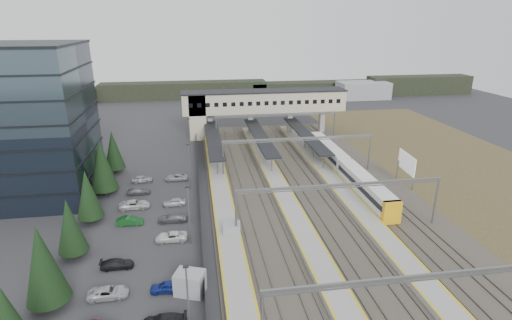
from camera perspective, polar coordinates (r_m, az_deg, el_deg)
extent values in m
plane|color=#2B2B2D|center=(61.05, -1.75, -7.40)|extent=(220.00, 220.00, 0.00)
cube|color=#34454E|center=(73.99, -32.15, 4.30)|extent=(24.00, 18.00, 24.00)
cube|color=black|center=(76.26, -31.01, -1.90)|extent=(24.30, 18.30, 0.25)
cube|color=black|center=(75.24, -31.46, 0.54)|extent=(24.30, 18.30, 0.25)
cube|color=black|center=(74.37, -31.92, 3.03)|extent=(24.30, 18.30, 0.25)
cube|color=black|center=(73.65, -32.39, 5.59)|extent=(24.30, 18.30, 0.25)
cylinder|color=black|center=(47.61, -27.28, -17.53)|extent=(0.44, 0.44, 1.20)
cone|color=black|center=(45.21, -28.17, -12.91)|extent=(4.26, 4.26, 8.20)
cylinder|color=black|center=(54.74, -24.49, -12.00)|extent=(0.44, 0.44, 1.20)
cone|color=black|center=(52.98, -25.06, -8.47)|extent=(3.54, 3.54, 6.80)
cylinder|color=black|center=(62.37, -22.43, -7.76)|extent=(0.44, 0.44, 1.20)
cone|color=black|center=(60.78, -22.90, -4.48)|extent=(3.64, 3.64, 7.00)
cylinder|color=black|center=(71.21, -20.71, -4.14)|extent=(0.44, 0.44, 1.20)
cone|color=black|center=(69.59, -21.17, -0.62)|extent=(4.42, 4.42, 8.50)
cylinder|color=black|center=(80.33, -19.39, -1.32)|extent=(0.44, 0.44, 1.20)
cone|color=black|center=(79.08, -19.71, 1.39)|extent=(3.74, 3.74, 7.20)
imported|color=#B7B7BC|center=(46.60, -20.34, -17.33)|extent=(4.18, 1.95, 1.16)
imported|color=black|center=(50.89, -19.24, -13.83)|extent=(3.83, 1.62, 1.10)
imported|color=#154F1D|center=(59.91, -17.59, -8.28)|extent=(3.74, 1.45, 1.22)
imported|color=silver|center=(64.60, -16.96, -6.09)|extent=(4.74, 2.40, 1.29)
imported|color=#53565B|center=(69.42, -16.40, -4.29)|extent=(3.91, 1.74, 1.11)
imported|color=#96979A|center=(74.25, -15.94, -2.61)|extent=(3.75, 1.73, 1.24)
imported|color=navy|center=(45.69, -12.62, -17.26)|extent=(3.60, 1.66, 1.20)
imported|color=white|center=(54.57, -12.02, -10.65)|extent=(4.25, 2.05, 1.17)
imported|color=#52565A|center=(59.21, -11.80, -8.07)|extent=(4.27, 1.84, 1.23)
imported|color=#ABACB1|center=(63.97, -11.61, -5.91)|extent=(3.62, 1.71, 1.20)
imported|color=#A1A3A6|center=(73.71, -11.31, -2.43)|extent=(4.11, 1.92, 1.14)
cylinder|color=slate|center=(37.45, -9.63, -19.85)|extent=(0.16, 0.16, 8.00)
cube|color=black|center=(35.07, -10.01, -14.78)|extent=(0.50, 0.25, 0.15)
cylinder|color=slate|center=(51.77, -9.56, -7.92)|extent=(0.16, 0.16, 8.00)
cube|color=black|center=(50.08, -9.81, -3.84)|extent=(0.50, 0.25, 0.15)
cylinder|color=slate|center=(68.29, -9.52, -1.02)|extent=(0.16, 0.16, 8.00)
cube|color=black|center=(67.02, -9.71, 2.19)|extent=(0.50, 0.25, 0.15)
cylinder|color=slate|center=(85.41, -9.49, 3.16)|extent=(0.16, 0.16, 8.00)
cube|color=black|center=(84.39, -9.64, 5.77)|extent=(0.50, 0.25, 0.15)
cube|color=#26282B|center=(64.78, -8.05, -4.97)|extent=(0.08, 90.00, 2.00)
cube|color=gray|center=(44.68, -9.42, -16.92)|extent=(3.59, 3.12, 2.51)
cube|color=gray|center=(53.98, -3.49, -10.02)|extent=(2.41, 2.06, 2.08)
cube|color=#39352D|center=(67.74, 7.87, -4.66)|extent=(34.00, 90.00, 0.20)
cube|color=#59544C|center=(65.34, -2.93, -5.26)|extent=(0.08, 90.00, 0.14)
cube|color=#59544C|center=(65.48, -1.67, -5.18)|extent=(0.08, 90.00, 0.14)
cube|color=#59544C|center=(65.82, 0.55, -5.04)|extent=(0.08, 90.00, 0.14)
cube|color=#59544C|center=(66.05, 1.78, -4.96)|extent=(0.08, 90.00, 0.14)
cube|color=#59544C|center=(66.98, 5.63, -4.69)|extent=(0.08, 90.00, 0.14)
cube|color=#59544C|center=(67.33, 6.83, -4.60)|extent=(0.08, 90.00, 0.14)
cube|color=#59544C|center=(68.03, 8.91, -4.44)|extent=(0.08, 90.00, 0.14)
cube|color=#59544C|center=(68.47, 10.06, -4.35)|extent=(0.08, 90.00, 0.14)
cube|color=#59544C|center=(70.02, 13.61, -4.07)|extent=(0.08, 90.00, 0.14)
cube|color=#59544C|center=(70.57, 14.69, -3.97)|extent=(0.08, 90.00, 0.14)
cube|color=#59544C|center=(71.59, 16.58, -3.81)|extent=(0.08, 90.00, 0.14)
cube|color=#59544C|center=(72.21, 17.62, -3.72)|extent=(0.08, 90.00, 0.14)
cube|color=#989893|center=(65.10, -4.94, -5.24)|extent=(3.20, 82.00, 0.90)
cube|color=gold|center=(64.85, -6.23, -4.94)|extent=(0.25, 82.00, 0.02)
cube|color=gold|center=(65.01, -3.67, -4.80)|extent=(0.25, 82.00, 0.02)
cube|color=#989893|center=(66.40, 3.73, -4.69)|extent=(3.20, 82.00, 0.90)
cube|color=gold|center=(65.94, 2.50, -4.41)|extent=(0.25, 82.00, 0.02)
cube|color=gold|center=(66.53, 4.96, -4.25)|extent=(0.25, 82.00, 0.02)
cube|color=#989893|center=(69.14, 11.87, -4.08)|extent=(3.20, 82.00, 0.90)
cube|color=gold|center=(68.48, 10.75, -3.82)|extent=(0.25, 82.00, 0.02)
cube|color=gold|center=(69.47, 13.01, -3.64)|extent=(0.25, 82.00, 0.02)
cube|color=black|center=(84.51, -6.10, 3.14)|extent=(3.00, 30.00, 0.25)
cube|color=slate|center=(84.55, -6.10, 3.05)|extent=(3.10, 30.00, 0.12)
cylinder|color=slate|center=(72.67, -5.50, -0.91)|extent=(0.20, 0.20, 3.10)
cylinder|color=slate|center=(78.79, -5.81, 0.72)|extent=(0.20, 0.20, 3.10)
cylinder|color=slate|center=(84.97, -6.06, 2.11)|extent=(0.20, 0.20, 3.10)
cylinder|color=slate|center=(91.19, -6.29, 3.31)|extent=(0.20, 0.20, 3.10)
cylinder|color=slate|center=(97.45, -6.49, 4.35)|extent=(0.20, 0.20, 3.10)
cube|color=black|center=(85.52, 0.61, 3.45)|extent=(3.00, 30.00, 0.25)
cube|color=slate|center=(85.56, 0.61, 3.35)|extent=(3.10, 30.00, 0.12)
cylinder|color=slate|center=(73.84, 2.26, -0.49)|extent=(0.20, 0.20, 3.10)
cylinder|color=slate|center=(79.87, 1.37, 1.08)|extent=(0.20, 0.20, 3.10)
cylinder|color=slate|center=(85.97, 0.61, 2.42)|extent=(0.20, 0.20, 3.10)
cylinder|color=slate|center=(92.13, -0.06, 3.59)|extent=(0.20, 0.20, 3.10)
cylinder|color=slate|center=(98.33, -0.64, 4.61)|extent=(0.20, 0.20, 3.10)
cube|color=black|center=(87.66, 7.08, 3.70)|extent=(3.00, 30.00, 0.25)
cube|color=slate|center=(87.70, 7.08, 3.61)|extent=(3.10, 30.00, 0.12)
cylinder|color=slate|center=(76.31, 9.65, -0.09)|extent=(0.20, 0.20, 3.10)
cylinder|color=slate|center=(82.16, 8.25, 1.40)|extent=(0.20, 0.20, 3.10)
cylinder|color=slate|center=(88.11, 7.04, 2.70)|extent=(0.20, 0.20, 3.10)
cylinder|color=slate|center=(94.12, 5.98, 3.83)|extent=(0.20, 0.20, 3.10)
cylinder|color=slate|center=(100.20, 5.05, 4.82)|extent=(0.20, 0.20, 3.10)
cube|color=tan|center=(99.43, 1.20, 8.39)|extent=(40.00, 6.00, 5.00)
cube|color=black|center=(98.97, 1.21, 9.83)|extent=(40.40, 6.40, 0.30)
cube|color=tan|center=(98.58, -8.36, 6.30)|extent=(4.00, 6.00, 11.00)
cube|color=black|center=(94.98, -9.33, 7.67)|extent=(1.00, 0.06, 1.00)
cube|color=black|center=(94.98, -8.12, 7.73)|extent=(1.00, 0.06, 1.00)
cube|color=black|center=(95.02, -6.90, 7.79)|extent=(1.00, 0.06, 1.00)
cube|color=black|center=(95.11, -5.69, 7.85)|extent=(1.00, 0.06, 1.00)
cube|color=black|center=(95.24, -4.47, 7.90)|extent=(1.00, 0.06, 1.00)
cube|color=black|center=(95.41, -3.27, 7.95)|extent=(1.00, 0.06, 1.00)
cube|color=black|center=(95.62, -2.06, 7.99)|extent=(1.00, 0.06, 1.00)
cube|color=black|center=(95.87, -0.86, 8.03)|extent=(1.00, 0.06, 1.00)
cube|color=black|center=(96.16, 0.33, 8.07)|extent=(1.00, 0.06, 1.00)
cube|color=black|center=(96.50, 1.51, 8.10)|extent=(1.00, 0.06, 1.00)
cube|color=black|center=(96.87, 2.69, 8.13)|extent=(1.00, 0.06, 1.00)
cube|color=black|center=(97.28, 3.85, 8.16)|extent=(1.00, 0.06, 1.00)
cube|color=black|center=(97.74, 5.01, 8.18)|extent=(1.00, 0.06, 1.00)
cube|color=black|center=(98.23, 6.16, 8.20)|extent=(1.00, 0.06, 1.00)
cube|color=black|center=(98.76, 7.29, 8.22)|extent=(1.00, 0.06, 1.00)
cube|color=black|center=(99.32, 8.41, 8.23)|extent=(1.00, 0.06, 1.00)
cube|color=black|center=(99.93, 9.52, 8.24)|extent=(1.00, 0.06, 1.00)
cube|color=black|center=(100.57, 10.61, 8.25)|extent=(1.00, 0.06, 1.00)
cube|color=black|center=(101.24, 11.69, 8.25)|extent=(1.00, 0.06, 1.00)
cube|color=#989893|center=(99.19, -7.42, 4.94)|extent=(1.20, 1.60, 6.00)
cube|color=#989893|center=(99.24, -6.55, 4.98)|extent=(1.20, 1.60, 6.00)
cube|color=#989893|center=(100.10, -0.81, 5.24)|extent=(1.20, 1.60, 6.00)
cube|color=#989893|center=(101.93, 4.79, 5.43)|extent=(1.20, 1.60, 6.00)
cube|color=#989893|center=(104.23, 9.36, 5.55)|extent=(1.20, 1.60, 6.00)
cube|color=slate|center=(38.05, 22.95, -15.00)|extent=(28.40, 0.25, 0.35)
cube|color=slate|center=(38.26, 22.87, -15.50)|extent=(28.40, 0.12, 0.12)
cylinder|color=slate|center=(52.18, -2.87, -8.03)|extent=(0.28, 0.28, 7.00)
cylinder|color=slate|center=(61.34, 24.25, -5.48)|extent=(0.28, 0.28, 7.00)
cube|color=slate|center=(53.77, 12.10, -3.49)|extent=(28.40, 0.25, 0.35)
cube|color=slate|center=(53.92, 12.07, -3.88)|extent=(28.40, 0.12, 0.12)
cylinder|color=slate|center=(72.35, -4.74, -0.05)|extent=(0.28, 0.28, 7.00)
cylinder|color=slate|center=(79.21, 15.89, 0.99)|extent=(0.28, 0.28, 7.00)
cube|color=slate|center=(73.50, 6.14, 3.09)|extent=(28.40, 0.25, 0.35)
cube|color=slate|center=(73.62, 6.13, 2.79)|extent=(28.40, 0.12, 0.12)
cylinder|color=slate|center=(91.42, -5.70, 4.09)|extent=(0.28, 0.28, 7.00)
cylinder|color=slate|center=(96.94, 11.10, 4.70)|extent=(0.28, 0.28, 7.00)
cube|color=slate|center=(92.34, 2.98, 6.55)|extent=(28.40, 0.25, 0.35)
cube|color=slate|center=(92.43, 2.98, 6.31)|extent=(28.40, 0.12, 0.12)
cube|color=silver|center=(66.88, 15.34, -3.78)|extent=(2.63, 18.20, 3.38)
cube|color=black|center=(66.74, 15.37, -3.49)|extent=(2.69, 17.60, 0.85)
cube|color=slate|center=(67.45, 15.23, -4.92)|extent=(2.26, 16.80, 0.47)
cube|color=silver|center=(83.21, 10.22, 1.22)|extent=(2.63, 18.20, 3.38)
cube|color=black|center=(83.10, 10.23, 1.46)|extent=(2.69, 17.60, 0.85)
cube|color=slate|center=(83.67, 10.16, 0.27)|extent=(2.26, 16.80, 0.47)
cube|color=#EDA913|center=(59.58, 18.79, -7.11)|extent=(2.65, 0.90, 3.38)
cylinder|color=slate|center=(72.90, 21.55, -2.74)|extent=(0.20, 0.20, 3.46)
cylinder|color=slate|center=(77.33, 19.57, -1.24)|extent=(0.20, 0.20, 3.46)
cube|color=white|center=(74.35, 20.73, -0.35)|extent=(0.66, 6.48, 3.25)
cube|color=#403C20|center=(83.11, 30.27, -2.68)|extent=(34.00, 120.00, 0.06)
cube|color=black|center=(151.13, -10.20, 9.79)|extent=(60.00, 8.00, 6.00)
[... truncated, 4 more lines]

